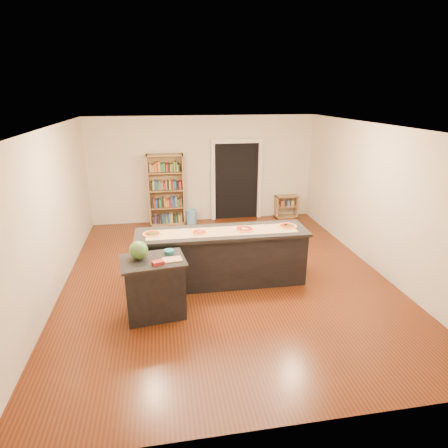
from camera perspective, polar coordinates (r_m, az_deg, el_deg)
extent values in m
cube|color=beige|center=(6.77, 0.28, 2.64)|extent=(6.00, 7.00, 2.80)
cube|color=#58260F|center=(7.29, 0.27, -7.93)|extent=(6.00, 7.00, 0.01)
cube|color=white|center=(6.50, 0.30, 14.51)|extent=(6.00, 7.00, 0.01)
cube|color=black|center=(10.33, 1.89, 6.52)|extent=(1.20, 0.02, 2.10)
cube|color=silver|center=(10.18, -1.67, 6.33)|extent=(0.10, 0.08, 2.10)
cube|color=silver|center=(10.43, 5.46, 6.57)|extent=(0.10, 0.08, 2.10)
cube|color=silver|center=(10.10, 2.01, 12.56)|extent=(1.40, 0.08, 0.12)
cube|color=black|center=(6.88, -0.30, -5.24)|extent=(2.99, 0.75, 0.96)
cube|color=black|center=(6.69, -0.31, -1.29)|extent=(3.08, 0.83, 0.05)
cube|color=black|center=(6.03, -10.53, -9.65)|extent=(0.88, 0.62, 0.91)
cube|color=black|center=(5.82, -10.81, -5.53)|extent=(0.96, 0.70, 0.04)
cube|color=#A78151|center=(9.96, -8.81, 5.14)|extent=(0.94, 0.33, 1.87)
cube|color=#A78151|center=(10.72, 9.45, 2.69)|extent=(0.63, 0.27, 0.63)
cylinder|color=#60A3D7|center=(10.07, -5.01, 1.09)|extent=(0.28, 0.28, 0.40)
cube|color=tan|center=(6.66, -0.28, -1.13)|extent=(2.68, 0.51, 0.00)
sphere|color=#144214|center=(5.82, -12.89, -3.92)|extent=(0.28, 0.28, 0.28)
cube|color=tan|center=(5.74, -7.90, -5.40)|extent=(0.31, 0.22, 0.02)
cube|color=maroon|center=(5.62, -10.02, -5.84)|extent=(0.19, 0.17, 0.06)
cylinder|color=#195966|center=(5.97, -8.36, -4.20)|extent=(0.16, 0.16, 0.06)
cylinder|color=#DBAB54|center=(6.63, -10.89, -1.49)|extent=(0.34, 0.34, 0.02)
cylinder|color=#A5190C|center=(6.62, -10.89, -1.42)|extent=(0.28, 0.28, 0.00)
cylinder|color=#DBAB54|center=(6.60, -3.78, -1.26)|extent=(0.29, 0.29, 0.02)
cylinder|color=#A5190C|center=(6.60, -3.78, -1.19)|extent=(0.24, 0.24, 0.00)
cylinder|color=#DBAB54|center=(6.75, 3.12, -0.77)|extent=(0.35, 0.35, 0.02)
cylinder|color=#A5190C|center=(6.75, 3.12, -0.69)|extent=(0.28, 0.28, 0.00)
cylinder|color=#DBAB54|center=(6.99, 9.64, -0.30)|extent=(0.34, 0.34, 0.02)
cylinder|color=#A5190C|center=(6.99, 9.65, -0.23)|extent=(0.28, 0.28, 0.00)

